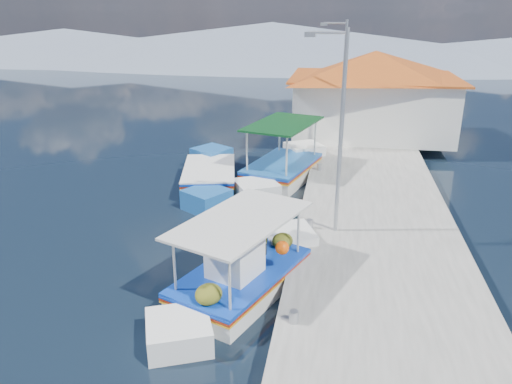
# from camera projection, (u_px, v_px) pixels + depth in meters

# --- Properties ---
(ground) EXTENTS (160.00, 160.00, 0.00)m
(ground) POSITION_uv_depth(u_px,v_px,m) (174.00, 263.00, 14.35)
(ground) COLOR black
(ground) RESTS_ON ground
(quay) EXTENTS (5.00, 44.00, 0.50)m
(quay) POSITION_uv_depth(u_px,v_px,m) (371.00, 195.00, 18.86)
(quay) COLOR #AEAAA2
(quay) RESTS_ON ground
(bollards) EXTENTS (0.20, 17.20, 0.30)m
(bollards) POSITION_uv_depth(u_px,v_px,m) (316.00, 189.00, 18.36)
(bollards) COLOR #A5A8AD
(bollards) RESTS_ON quay
(main_caique) EXTENTS (3.74, 6.53, 2.32)m
(main_caique) POSITION_uv_depth(u_px,v_px,m) (241.00, 276.00, 12.80)
(main_caique) COLOR white
(main_caique) RESTS_ON ground
(caique_green_canopy) EXTENTS (3.50, 7.14, 2.77)m
(caique_green_canopy) POSITION_uv_depth(u_px,v_px,m) (282.00, 170.00, 21.24)
(caique_green_canopy) COLOR white
(caique_green_canopy) RESTS_ON ground
(caique_blue_hull) EXTENTS (3.02, 6.80, 1.24)m
(caique_blue_hull) POSITION_uv_depth(u_px,v_px,m) (210.00, 178.00, 20.47)
(caique_blue_hull) COLOR #1A56A1
(caique_blue_hull) RESTS_ON ground
(harbor_building) EXTENTS (10.49, 10.49, 4.40)m
(harbor_building) POSITION_uv_depth(u_px,v_px,m) (373.00, 92.00, 26.23)
(harbor_building) COLOR white
(harbor_building) RESTS_ON quay
(lamp_post_near) EXTENTS (1.21, 0.14, 6.00)m
(lamp_post_near) POSITION_uv_depth(u_px,v_px,m) (339.00, 124.00, 14.12)
(lamp_post_near) COLOR #A5A8AD
(lamp_post_near) RESTS_ON quay
(lamp_post_far) EXTENTS (1.21, 0.14, 6.00)m
(lamp_post_far) POSITION_uv_depth(u_px,v_px,m) (341.00, 81.00, 22.43)
(lamp_post_far) COLOR #A5A8AD
(lamp_post_far) RESTS_ON quay
(mountain_ridge) EXTENTS (171.40, 96.00, 5.50)m
(mountain_ridge) POSITION_uv_depth(u_px,v_px,m) (359.00, 48.00, 64.26)
(mountain_ridge) COLOR slate
(mountain_ridge) RESTS_ON ground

